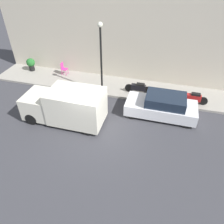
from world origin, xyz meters
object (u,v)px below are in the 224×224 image
(delivery_van, at_px, (65,106))
(potted_plant, at_px, (31,64))
(cafe_chair, at_px, (63,68))
(parked_car, at_px, (162,106))
(motorcycle_red, at_px, (193,98))
(motorcycle_black, at_px, (138,88))
(streetlamp, at_px, (101,52))

(delivery_van, xyz_separation_m, potted_plant, (4.82, 5.21, -0.30))
(cafe_chair, bearing_deg, delivery_van, -153.07)
(parked_car, relative_size, delivery_van, 0.90)
(delivery_van, bearing_deg, cafe_chair, 26.93)
(motorcycle_red, height_order, potted_plant, potted_plant)
(cafe_chair, bearing_deg, motorcycle_red, -98.82)
(motorcycle_red, bearing_deg, motorcycle_black, 84.94)
(parked_car, relative_size, streetlamp, 0.88)
(delivery_van, bearing_deg, motorcycle_black, -42.65)
(delivery_van, bearing_deg, potted_plant, 47.25)
(potted_plant, distance_m, cafe_chair, 2.72)
(motorcycle_black, xyz_separation_m, cafe_chair, (1.15, 5.95, 0.12))
(motorcycle_red, xyz_separation_m, potted_plant, (1.37, 12.13, 0.18))
(motorcycle_red, xyz_separation_m, cafe_chair, (1.46, 9.41, 0.12))
(delivery_van, distance_m, streetlamp, 3.88)
(delivery_van, height_order, motorcycle_red, delivery_van)
(motorcycle_black, bearing_deg, parked_car, -137.95)
(potted_plant, relative_size, cafe_chair, 1.07)
(motorcycle_red, bearing_deg, delivery_van, 116.49)
(motorcycle_black, distance_m, potted_plant, 8.73)
(delivery_van, distance_m, cafe_chair, 5.51)
(delivery_van, distance_m, potted_plant, 7.10)
(potted_plant, bearing_deg, motorcycle_red, -96.44)
(streetlamp, bearing_deg, motorcycle_black, -75.55)
(parked_car, xyz_separation_m, motorcycle_red, (1.56, -1.77, -0.13))
(motorcycle_black, bearing_deg, delivery_van, 137.35)
(parked_car, bearing_deg, motorcycle_red, -48.63)
(streetlamp, bearing_deg, delivery_van, 160.41)
(potted_plant, bearing_deg, delivery_van, -132.75)
(motorcycle_black, relative_size, cafe_chair, 1.93)
(motorcycle_black, distance_m, cafe_chair, 6.06)
(cafe_chair, bearing_deg, parked_car, -111.60)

